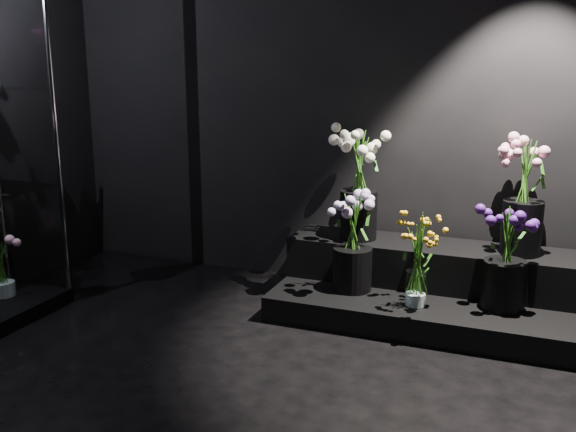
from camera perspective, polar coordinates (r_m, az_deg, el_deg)
The scene contains 9 objects.
floor at distance 3.17m, azimuth -9.21°, elevation -16.66°, with size 4.00×4.00×0.00m, color black.
wall_back at distance 4.57m, azimuth 3.13°, elevation 11.23°, with size 4.00×4.00×0.00m, color black.
display_riser at distance 4.23m, azimuth 12.72°, elevation -6.21°, with size 1.93×0.86×0.43m.
bouquet_orange_bells at distance 3.86m, azimuth 11.43°, elevation -3.87°, with size 0.28×0.28×0.55m.
bouquet_lilac at distance 4.06m, azimuth 5.80°, elevation -1.90°, with size 0.39×0.39×0.62m.
bouquet_purple at distance 3.94m, azimuth 18.84°, elevation -3.33°, with size 0.35×0.35×0.61m.
bouquet_cream_roses at distance 4.24m, azimuth 6.36°, elevation 3.53°, with size 0.45×0.45×0.71m.
bouquet_pink_roses at distance 4.12m, azimuth 20.32°, elevation 2.30°, with size 0.49×0.49×0.70m.
bouquet_case_base_pink at distance 4.54m, azimuth -24.17°, elevation -3.82°, with size 0.40×0.40×0.42m.
Camera 1 is at (1.44, -2.33, 1.59)m, focal length 40.00 mm.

